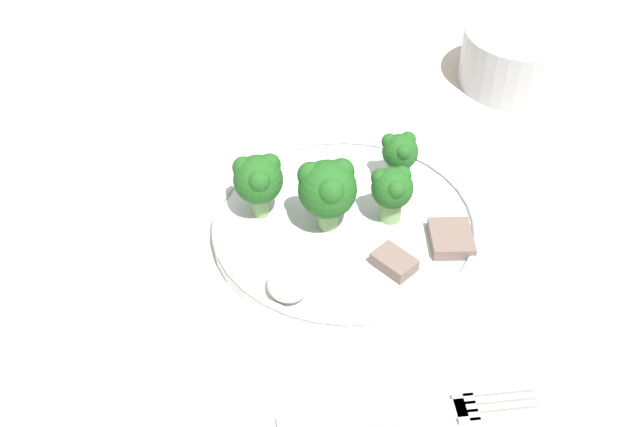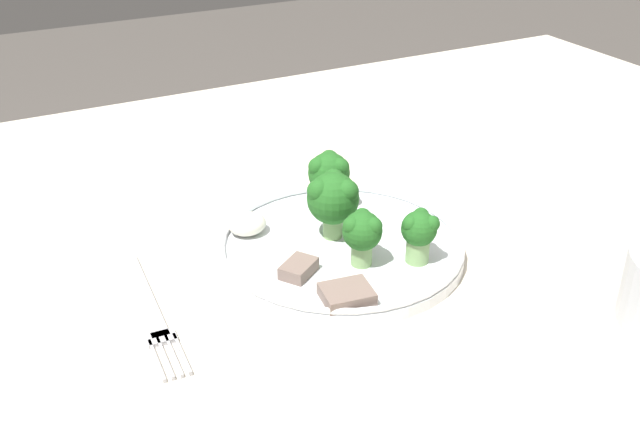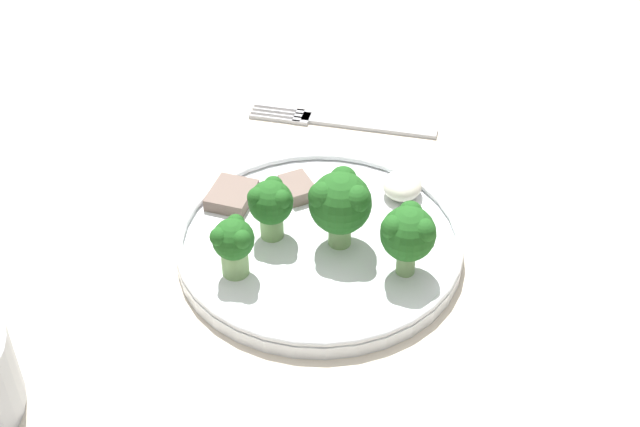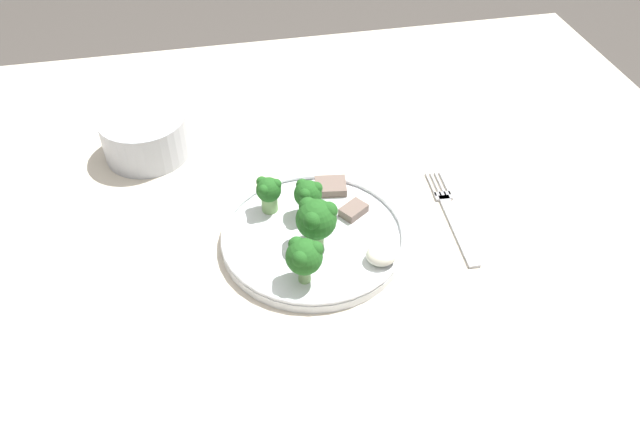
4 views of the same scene
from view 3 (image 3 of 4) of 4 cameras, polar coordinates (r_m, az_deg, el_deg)
table at (r=0.77m, az=-2.27°, el=-9.62°), size 1.37×1.08×0.73m
dinner_plate at (r=0.74m, az=-0.02°, el=-1.96°), size 0.24×0.24×0.02m
fork at (r=0.89m, az=1.54°, el=5.86°), size 0.03×0.19×0.00m
broccoli_floret_near_rim_left at (r=0.68m, az=5.67°, el=-1.25°), size 0.04×0.04×0.06m
broccoli_floret_center_left at (r=0.72m, az=-3.17°, el=0.65°), size 0.04×0.04×0.05m
broccoli_floret_back_left at (r=0.69m, az=-5.56°, el=-1.84°), size 0.03×0.03×0.05m
broccoli_floret_front_left at (r=0.71m, az=1.31°, el=0.73°), size 0.05×0.05×0.07m
meat_slice_front_slice at (r=0.78m, az=-1.42°, el=1.66°), size 0.04×0.04×0.01m
meat_slice_middle_slice at (r=0.78m, az=-5.67°, el=1.18°), size 0.05×0.04×0.01m
sauce_dollop at (r=0.78m, az=5.28°, el=1.80°), size 0.04×0.03×0.02m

